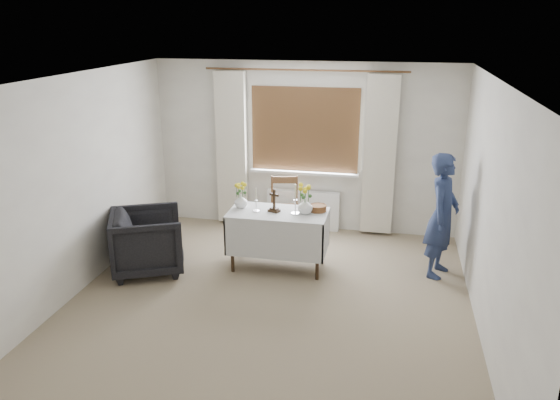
% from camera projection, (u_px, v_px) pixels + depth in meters
% --- Properties ---
extents(ground, '(5.00, 5.00, 0.00)m').
position_uv_depth(ground, '(268.00, 305.00, 6.14)').
color(ground, gray).
rests_on(ground, ground).
extents(altar_table, '(1.24, 0.64, 0.76)m').
position_uv_depth(altar_table, '(278.00, 240.00, 6.96)').
color(altar_table, silver).
rests_on(altar_table, ground).
extents(wooden_chair, '(0.49, 0.49, 0.91)m').
position_uv_depth(wooden_chair, '(284.00, 210.00, 7.84)').
color(wooden_chair, brown).
rests_on(wooden_chair, ground).
extents(armchair, '(1.14, 1.13, 0.79)m').
position_uv_depth(armchair, '(148.00, 242.00, 6.87)').
color(armchair, black).
rests_on(armchair, ground).
extents(person, '(0.54, 0.66, 1.56)m').
position_uv_depth(person, '(442.00, 216.00, 6.66)').
color(person, navy).
rests_on(person, ground).
extents(radiator, '(1.10, 0.10, 0.60)m').
position_uv_depth(radiator, '(303.00, 210.00, 8.29)').
color(radiator, white).
rests_on(radiator, ground).
extents(wooden_cross, '(0.16, 0.14, 0.30)m').
position_uv_depth(wooden_cross, '(274.00, 200.00, 6.80)').
color(wooden_cross, black).
rests_on(wooden_cross, altar_table).
extents(candlestick_left, '(0.10, 0.10, 0.30)m').
position_uv_depth(candlestick_left, '(256.00, 200.00, 6.81)').
color(candlestick_left, white).
rests_on(candlestick_left, altar_table).
extents(candlestick_right, '(0.12, 0.12, 0.38)m').
position_uv_depth(candlestick_right, '(295.00, 199.00, 6.71)').
color(candlestick_right, white).
rests_on(candlestick_right, altar_table).
extents(flower_vase_left, '(0.17, 0.17, 0.18)m').
position_uv_depth(flower_vase_left, '(241.00, 201.00, 6.97)').
color(flower_vase_left, white).
rests_on(flower_vase_left, altar_table).
extents(flower_vase_right, '(0.24, 0.24, 0.20)m').
position_uv_depth(flower_vase_right, '(305.00, 206.00, 6.75)').
color(flower_vase_right, white).
rests_on(flower_vase_right, altar_table).
extents(wicker_basket, '(0.28, 0.28, 0.08)m').
position_uv_depth(wicker_basket, '(318.00, 208.00, 6.86)').
color(wicker_basket, brown).
rests_on(wicker_basket, altar_table).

